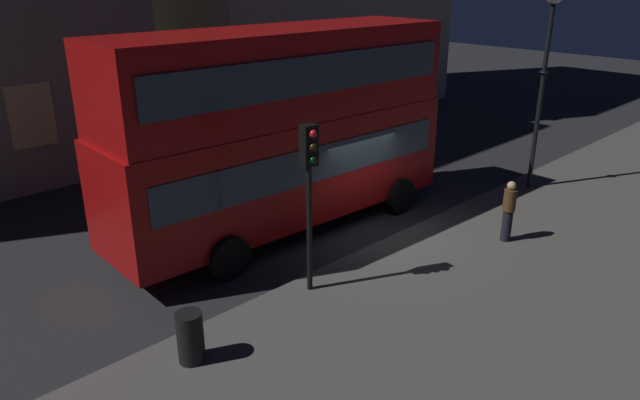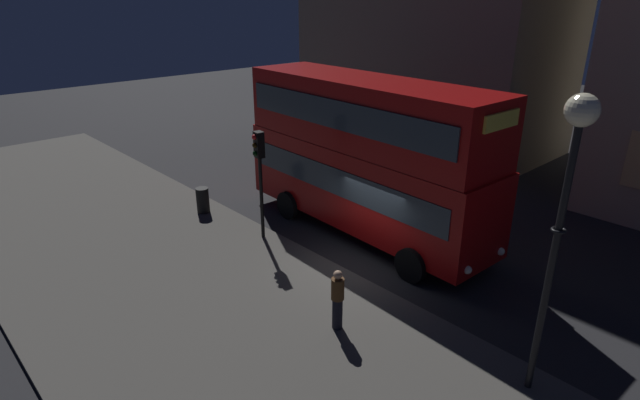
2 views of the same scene
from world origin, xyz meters
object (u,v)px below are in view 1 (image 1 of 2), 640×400
at_px(street_lamp, 549,34).
at_px(double_decker_bus, 282,123).
at_px(litter_bin, 190,337).
at_px(traffic_light_near_kerb, 310,174).
at_px(pedestrian, 509,210).

bearing_deg(street_lamp, double_decker_bus, 157.66).
bearing_deg(street_lamp, litter_bin, -179.07).
height_order(double_decker_bus, street_lamp, street_lamp).
distance_m(double_decker_bus, traffic_light_near_kerb, 3.56).
bearing_deg(pedestrian, street_lamp, 63.07).
xyz_separation_m(double_decker_bus, traffic_light_near_kerb, (-1.87, -3.01, -0.21)).
bearing_deg(pedestrian, traffic_light_near_kerb, -154.61).
bearing_deg(double_decker_bus, street_lamp, -20.00).
xyz_separation_m(pedestrian, litter_bin, (-8.63, 1.34, -0.35)).
height_order(street_lamp, pedestrian, street_lamp).
xyz_separation_m(street_lamp, pedestrian, (-4.23, -1.54, -3.95)).
bearing_deg(double_decker_bus, traffic_light_near_kerb, -119.52).
bearing_deg(street_lamp, traffic_light_near_kerb, 179.06).
xyz_separation_m(traffic_light_near_kerb, litter_bin, (-3.27, -0.37, -2.19)).
distance_m(double_decker_bus, litter_bin, 6.61).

